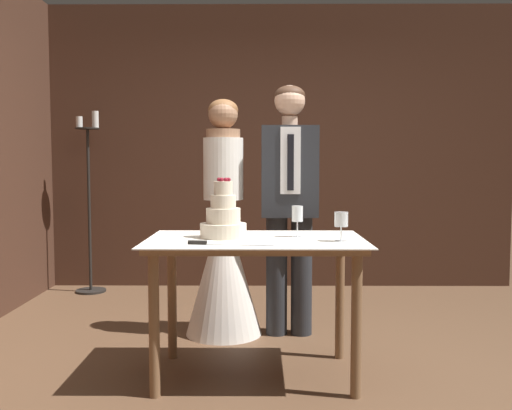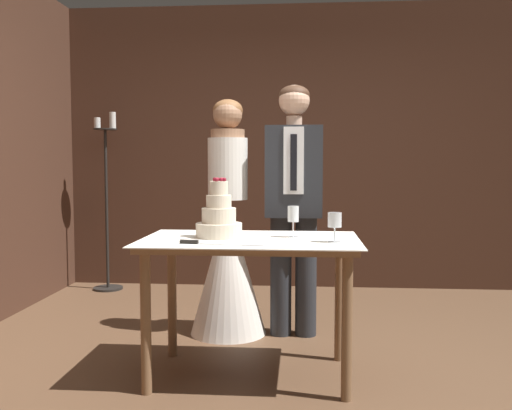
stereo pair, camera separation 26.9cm
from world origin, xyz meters
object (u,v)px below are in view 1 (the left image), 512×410
Objects in this scene: cake_table at (256,257)px; groom at (289,196)px; tiered_cake at (223,219)px; wine_glass_near at (341,220)px; cake_knife at (214,243)px; bride at (224,249)px; wine_glass_middle at (297,215)px; candle_stand at (90,210)px.

groom reaches higher than cake_table.
tiered_cake reaches higher than wine_glass_near.
bride reaches higher than cake_knife.
wine_glass_near is (0.68, 0.13, 0.11)m from cake_knife.
bride reaches higher than tiered_cake.
cake_table is 6.81× the size of wine_glass_middle.
groom reaches higher than bride.
tiered_cake reaches higher than cake_table.
tiered_cake is at bearing -118.91° from groom.
cake_knife is 2.73m from candle_stand.
bride is at bearing 179.95° from groom.
bride is 0.60m from groom.
wine_glass_middle is 0.11× the size of bride.
bride is 1.89m from candle_stand.
wine_glass_middle is (0.24, 0.08, 0.23)m from cake_table.
cake_table is 7.59× the size of wine_glass_near.
wine_glass_middle is at bearing 139.72° from wine_glass_near.
cake_table is 0.53m from wine_glass_near.
wine_glass_middle is at bearing 18.62° from cake_table.
candle_stand is at bearing 127.89° from cake_knife.
groom is at bearing 61.09° from tiered_cake.
cake_knife is at bearing -113.08° from groom.
cake_table is 0.89m from groom.
cake_knife is at bearing -168.94° from wine_glass_near.
tiered_cake is at bearing -56.21° from candle_stand.
bride is (-0.70, 0.92, -0.30)m from wine_glass_near.
cake_table is at bearing -106.08° from groom.
cake_table is 3.56× the size of tiered_cake.
candle_stand is (-1.57, 2.13, 0.09)m from cake_table.
candle_stand is (-1.39, 2.08, -0.12)m from tiered_cake.
cake_knife is at bearing -89.05° from bride.
candle_stand is at bearing 143.82° from groom.
wine_glass_near is 3.03m from candle_stand.
cake_knife is at bearing -144.54° from wine_glass_middle.
wine_glass_middle is at bearing -56.89° from bride.
bride is at bearing 123.11° from wine_glass_middle.
bride is at bearing 98.99° from cake_knife.
bride is (-0.05, 0.76, -0.29)m from tiered_cake.
groom reaches higher than wine_glass_middle.
cake_table is 0.34m from wine_glass_middle.
tiered_cake is 0.31m from cake_knife.
candle_stand is (-2.04, 2.24, -0.13)m from wine_glass_near.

